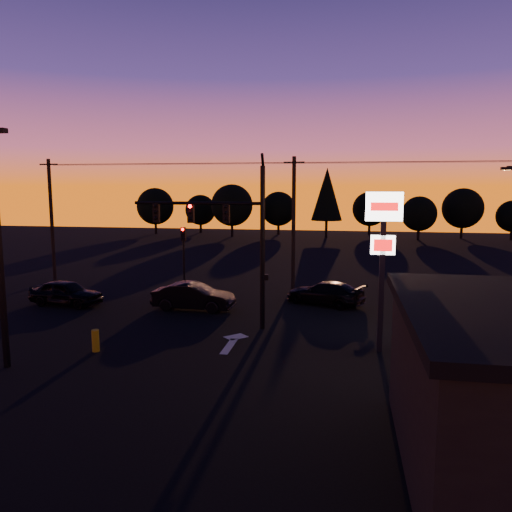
{
  "coord_description": "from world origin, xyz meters",
  "views": [
    {
      "loc": [
        5.38,
        -19.77,
        7.05
      ],
      "look_at": [
        1.0,
        5.0,
        3.5
      ],
      "focal_mm": 35.0,
      "sensor_mm": 36.0,
      "label": 1
    }
  ],
  "objects_px": {
    "traffic_signal_mast": "(230,229)",
    "car_left": "(66,293)",
    "car_mid": "(194,296)",
    "bollard": "(96,341)",
    "car_right": "(325,293)",
    "pylon_sign": "(383,237)",
    "secondary_signal": "(184,250)"
  },
  "relations": [
    {
      "from": "pylon_sign",
      "to": "bollard",
      "type": "distance_m",
      "value": 12.96
    },
    {
      "from": "traffic_signal_mast",
      "to": "secondary_signal",
      "type": "distance_m",
      "value": 9.19
    },
    {
      "from": "pylon_sign",
      "to": "car_mid",
      "type": "relative_size",
      "value": 1.46
    },
    {
      "from": "secondary_signal",
      "to": "car_left",
      "type": "relative_size",
      "value": 0.99
    },
    {
      "from": "car_mid",
      "to": "bollard",
      "type": "bearing_deg",
      "value": 168.24
    },
    {
      "from": "secondary_signal",
      "to": "car_right",
      "type": "distance_m",
      "value": 9.77
    },
    {
      "from": "secondary_signal",
      "to": "car_right",
      "type": "relative_size",
      "value": 0.91
    },
    {
      "from": "pylon_sign",
      "to": "bollard",
      "type": "bearing_deg",
      "value": -169.81
    },
    {
      "from": "pylon_sign",
      "to": "car_right",
      "type": "relative_size",
      "value": 1.43
    },
    {
      "from": "bollard",
      "to": "car_left",
      "type": "xyz_separation_m",
      "value": [
        -5.84,
        7.51,
        0.27
      ]
    },
    {
      "from": "pylon_sign",
      "to": "car_left",
      "type": "bearing_deg",
      "value": 163.26
    },
    {
      "from": "secondary_signal",
      "to": "pylon_sign",
      "type": "relative_size",
      "value": 0.64
    },
    {
      "from": "secondary_signal",
      "to": "car_right",
      "type": "xyz_separation_m",
      "value": [
        9.36,
        -1.77,
        -2.17
      ]
    },
    {
      "from": "traffic_signal_mast",
      "to": "car_left",
      "type": "xyz_separation_m",
      "value": [
        -10.72,
        2.86,
        -4.19
      ]
    },
    {
      "from": "traffic_signal_mast",
      "to": "secondary_signal",
      "type": "relative_size",
      "value": 1.97
    },
    {
      "from": "car_left",
      "to": "car_right",
      "type": "bearing_deg",
      "value": -71.84
    },
    {
      "from": "car_left",
      "to": "car_right",
      "type": "distance_m",
      "value": 15.44
    },
    {
      "from": "secondary_signal",
      "to": "car_right",
      "type": "bearing_deg",
      "value": -10.7
    },
    {
      "from": "car_right",
      "to": "traffic_signal_mast",
      "type": "bearing_deg",
      "value": -14.6
    },
    {
      "from": "traffic_signal_mast",
      "to": "car_left",
      "type": "relative_size",
      "value": 1.95
    },
    {
      "from": "pylon_sign",
      "to": "secondary_signal",
      "type": "bearing_deg",
      "value": 140.23
    },
    {
      "from": "bollard",
      "to": "car_mid",
      "type": "height_order",
      "value": "car_mid"
    },
    {
      "from": "traffic_signal_mast",
      "to": "car_right",
      "type": "bearing_deg",
      "value": 52.12
    },
    {
      "from": "pylon_sign",
      "to": "car_left",
      "type": "relative_size",
      "value": 1.55
    },
    {
      "from": "bollard",
      "to": "car_left",
      "type": "bearing_deg",
      "value": 127.83
    },
    {
      "from": "bollard",
      "to": "car_mid",
      "type": "xyz_separation_m",
      "value": [
        1.97,
        7.8,
        0.29
      ]
    },
    {
      "from": "traffic_signal_mast",
      "to": "bollard",
      "type": "xyz_separation_m",
      "value": [
        -4.89,
        -4.65,
        -4.46
      ]
    },
    {
      "from": "bollard",
      "to": "car_right",
      "type": "distance_m",
      "value": 13.96
    },
    {
      "from": "car_left",
      "to": "car_mid",
      "type": "distance_m",
      "value": 7.81
    },
    {
      "from": "traffic_signal_mast",
      "to": "bollard",
      "type": "height_order",
      "value": "traffic_signal_mast"
    },
    {
      "from": "traffic_signal_mast",
      "to": "car_left",
      "type": "bearing_deg",
      "value": 165.04
    },
    {
      "from": "traffic_signal_mast",
      "to": "bollard",
      "type": "distance_m",
      "value": 8.09
    }
  ]
}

